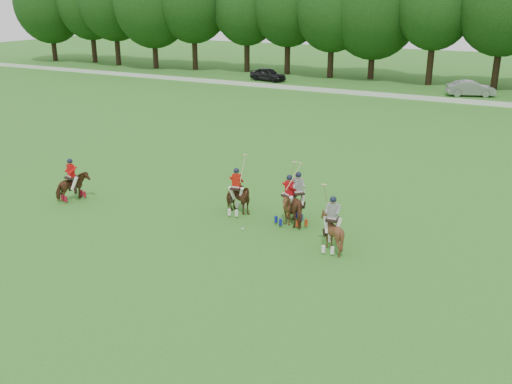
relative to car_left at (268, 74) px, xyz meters
The scene contains 11 objects.
ground 45.73m from the car_left, 68.34° to the right, with size 180.00×180.00×0.00m, color #276C1F.
tree_line 19.51m from the car_left, 17.93° to the left, with size 117.98×14.32×14.75m.
boundary_rail 17.47m from the car_left, 14.93° to the right, with size 120.00×0.10×0.44m, color white.
car_left is the anchor object (origin of this frame).
car_mid 21.99m from the car_left, ahead, with size 1.57×4.49×1.48m, color gray.
polo_red_a 41.03m from the car_left, 76.56° to the right, with size 1.18×1.73×2.08m.
polo_red_b 41.56m from the car_left, 65.30° to the right, with size 1.59×1.43×2.68m.
polo_red_c 42.65m from the car_left, 62.15° to the right, with size 1.70×1.75×2.73m.
polo_stripe_a 42.63m from the car_left, 61.64° to the right, with size 1.94×1.98×2.85m.
polo_stripe_b 45.39m from the car_left, 60.25° to the right, with size 1.35×1.48×2.73m.
polo_ball 43.46m from the car_left, 64.75° to the right, with size 0.09×0.09×0.09m, color white.
Camera 1 is at (12.50, -16.19, 9.44)m, focal length 40.00 mm.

